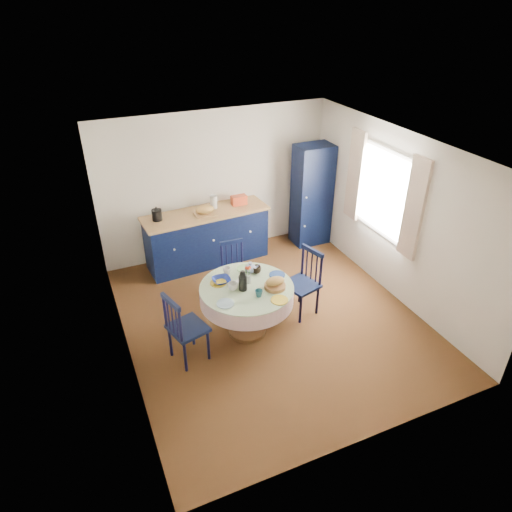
{
  "coord_description": "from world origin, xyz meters",
  "views": [
    {
      "loc": [
        -2.28,
        -4.7,
        4.14
      ],
      "look_at": [
        -0.15,
        0.2,
        0.98
      ],
      "focal_mm": 32.0,
      "sensor_mm": 36.0,
      "label": 1
    }
  ],
  "objects": [
    {
      "name": "floor",
      "position": [
        0.0,
        0.0,
        0.0
      ],
      "size": [
        4.5,
        4.5,
        0.0
      ],
      "primitive_type": "plane",
      "color": "black",
      "rests_on": "ground"
    },
    {
      "name": "ceiling",
      "position": [
        0.0,
        0.0,
        2.5
      ],
      "size": [
        4.5,
        4.5,
        0.0
      ],
      "primitive_type": "plane",
      "rotation": [
        3.14,
        0.0,
        0.0
      ],
      "color": "white",
      "rests_on": "wall_back"
    },
    {
      "name": "wall_back",
      "position": [
        0.0,
        2.25,
        1.25
      ],
      "size": [
        4.0,
        0.02,
        2.5
      ],
      "primitive_type": "cube",
      "color": "silver",
      "rests_on": "floor"
    },
    {
      "name": "wall_left",
      "position": [
        -2.0,
        0.0,
        1.25
      ],
      "size": [
        0.02,
        4.5,
        2.5
      ],
      "primitive_type": "cube",
      "color": "silver",
      "rests_on": "floor"
    },
    {
      "name": "wall_right",
      "position": [
        2.0,
        0.0,
        1.25
      ],
      "size": [
        0.02,
        4.5,
        2.5
      ],
      "primitive_type": "cube",
      "color": "silver",
      "rests_on": "floor"
    },
    {
      "name": "window",
      "position": [
        1.95,
        0.3,
        1.52
      ],
      "size": [
        0.1,
        1.74,
        1.45
      ],
      "color": "white",
      "rests_on": "wall_right"
    },
    {
      "name": "kitchen_counter",
      "position": [
        -0.32,
        1.9,
        0.48
      ],
      "size": [
        2.13,
        0.78,
        1.18
      ],
      "rotation": [
        0.0,
        0.0,
        0.06
      ],
      "color": "black",
      "rests_on": "floor"
    },
    {
      "name": "pantry_cabinet",
      "position": [
        1.66,
        1.85,
        0.92
      ],
      "size": [
        0.65,
        0.48,
        1.84
      ],
      "rotation": [
        0.0,
        0.0,
        -0.01
      ],
      "color": "black",
      "rests_on": "floor"
    },
    {
      "name": "dining_table",
      "position": [
        -0.41,
        -0.13,
        0.63
      ],
      "size": [
        1.24,
        1.24,
        1.03
      ],
      "color": "brown",
      "rests_on": "floor"
    },
    {
      "name": "chair_left",
      "position": [
        -1.34,
        -0.31,
        0.51
      ],
      "size": [
        0.53,
        0.55,
        1.0
      ],
      "rotation": [
        0.0,
        0.0,
        1.85
      ],
      "color": "black",
      "rests_on": "floor"
    },
    {
      "name": "chair_far",
      "position": [
        -0.24,
        0.78,
        0.45
      ],
      "size": [
        0.41,
        0.39,
        0.89
      ],
      "rotation": [
        0.0,
        0.0,
        -0.04
      ],
      "color": "black",
      "rests_on": "floor"
    },
    {
      "name": "chair_right",
      "position": [
        0.5,
        -0.01,
        0.51
      ],
      "size": [
        0.53,
        0.55,
        1.0
      ],
      "rotation": [
        0.0,
        0.0,
        -1.29
      ],
      "color": "black",
      "rests_on": "floor"
    },
    {
      "name": "mug_a",
      "position": [
        -0.61,
        -0.12,
        0.8
      ],
      "size": [
        0.13,
        0.13,
        0.1
      ],
      "primitive_type": "imported",
      "color": "silver",
      "rests_on": "dining_table"
    },
    {
      "name": "mug_b",
      "position": [
        -0.36,
        -0.39,
        0.8
      ],
      "size": [
        0.1,
        0.1,
        0.09
      ],
      "primitive_type": "imported",
      "color": "#2C6B78",
      "rests_on": "dining_table"
    },
    {
      "name": "mug_c",
      "position": [
        -0.17,
        0.13,
        0.8
      ],
      "size": [
        0.13,
        0.13,
        0.1
      ],
      "primitive_type": "imported",
      "color": "black",
      "rests_on": "dining_table"
    },
    {
      "name": "mug_d",
      "position": [
        -0.56,
        0.26,
        0.8
      ],
      "size": [
        0.11,
        0.11,
        0.1
      ],
      "primitive_type": "imported",
      "color": "silver",
      "rests_on": "dining_table"
    },
    {
      "name": "cobalt_bowl",
      "position": [
        -0.69,
        0.1,
        0.78
      ],
      "size": [
        0.24,
        0.24,
        0.06
      ],
      "primitive_type": "imported",
      "color": "navy",
      "rests_on": "dining_table"
    }
  ]
}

